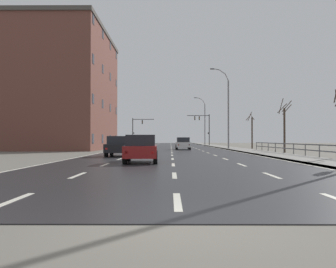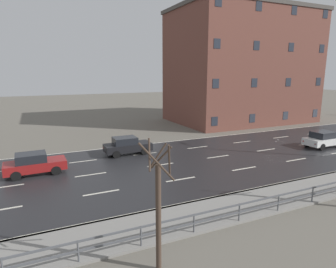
{
  "view_description": "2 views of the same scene",
  "coord_description": "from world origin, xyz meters",
  "px_view_note": "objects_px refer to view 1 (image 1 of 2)",
  "views": [
    {
      "loc": [
        -0.15,
        -5.53,
        1.33
      ],
      "look_at": [
        -0.57,
        59.91,
        2.3
      ],
      "focal_mm": 38.27,
      "sensor_mm": 36.0,
      "label": 1
    },
    {
      "loc": [
        20.19,
        14.97,
        7.16
      ],
      "look_at": [
        0.0,
        24.25,
        2.45
      ],
      "focal_mm": 31.18,
      "sensor_mm": 36.0,
      "label": 2
    }
  ],
  "objects_px": {
    "street_lamp_midground": "(227,110)",
    "traffic_signal_left": "(137,128)",
    "street_lamp_distant": "(204,122)",
    "car_far_left": "(141,149)",
    "car_near_left": "(119,146)",
    "brick_building": "(60,91)",
    "traffic_signal_right": "(204,124)",
    "car_near_right": "(183,143)"
  },
  "relations": [
    {
      "from": "street_lamp_midground",
      "to": "brick_building",
      "type": "distance_m",
      "value": 22.83
    },
    {
      "from": "traffic_signal_left",
      "to": "brick_building",
      "type": "height_order",
      "value": "brick_building"
    },
    {
      "from": "car_far_left",
      "to": "brick_building",
      "type": "xyz_separation_m",
      "value": [
        -13.41,
        28.44,
        7.17
      ]
    },
    {
      "from": "street_lamp_midground",
      "to": "traffic_signal_left",
      "type": "distance_m",
      "value": 29.75
    },
    {
      "from": "traffic_signal_left",
      "to": "car_far_left",
      "type": "height_order",
      "value": "traffic_signal_left"
    },
    {
      "from": "car_near_left",
      "to": "brick_building",
      "type": "bearing_deg",
      "value": 117.79
    },
    {
      "from": "street_lamp_midground",
      "to": "car_near_right",
      "type": "xyz_separation_m",
      "value": [
        -5.97,
        -1.89,
        -4.5
      ]
    },
    {
      "from": "car_near_left",
      "to": "car_far_left",
      "type": "bearing_deg",
      "value": -73.18
    },
    {
      "from": "brick_building",
      "to": "street_lamp_midground",
      "type": "bearing_deg",
      "value": -2.38
    },
    {
      "from": "street_lamp_distant",
      "to": "traffic_signal_right",
      "type": "relative_size",
      "value": 1.66
    },
    {
      "from": "traffic_signal_left",
      "to": "street_lamp_distant",
      "type": "bearing_deg",
      "value": 23.99
    },
    {
      "from": "traffic_signal_left",
      "to": "car_far_left",
      "type": "relative_size",
      "value": 1.37
    },
    {
      "from": "street_lamp_distant",
      "to": "car_far_left",
      "type": "xyz_separation_m",
      "value": [
        -9.24,
        -59.88,
        -4.45
      ]
    },
    {
      "from": "car_near_left",
      "to": "street_lamp_distant",
      "type": "bearing_deg",
      "value": 77.37
    },
    {
      "from": "car_far_left",
      "to": "car_near_right",
      "type": "height_order",
      "value": "same"
    },
    {
      "from": "car_near_right",
      "to": "traffic_signal_right",
      "type": "bearing_deg",
      "value": 78.49
    },
    {
      "from": "traffic_signal_right",
      "to": "street_lamp_distant",
      "type": "bearing_deg",
      "value": 84.23
    },
    {
      "from": "traffic_signal_left",
      "to": "car_near_left",
      "type": "height_order",
      "value": "traffic_signal_left"
    },
    {
      "from": "street_lamp_midground",
      "to": "car_near_left",
      "type": "xyz_separation_m",
      "value": [
        -11.54,
        -19.97,
        -4.5
      ]
    },
    {
      "from": "car_near_left",
      "to": "car_near_right",
      "type": "height_order",
      "value": "same"
    },
    {
      "from": "street_lamp_distant",
      "to": "car_near_right",
      "type": "height_order",
      "value": "street_lamp_distant"
    },
    {
      "from": "traffic_signal_right",
      "to": "traffic_signal_left",
      "type": "xyz_separation_m",
      "value": [
        -13.93,
        -0.33,
        -0.68
      ]
    },
    {
      "from": "street_lamp_distant",
      "to": "traffic_signal_right",
      "type": "xyz_separation_m",
      "value": [
        -0.62,
        -6.14,
        -0.85
      ]
    },
    {
      "from": "street_lamp_midground",
      "to": "traffic_signal_left",
      "type": "relative_size",
      "value": 1.9
    },
    {
      "from": "street_lamp_midground",
      "to": "street_lamp_distant",
      "type": "bearing_deg",
      "value": 90.0
    },
    {
      "from": "street_lamp_distant",
      "to": "car_near_left",
      "type": "height_order",
      "value": "street_lamp_distant"
    },
    {
      "from": "street_lamp_midground",
      "to": "traffic_signal_left",
      "type": "xyz_separation_m",
      "value": [
        -14.54,
        25.9,
        -1.57
      ]
    },
    {
      "from": "street_lamp_distant",
      "to": "car_far_left",
      "type": "relative_size",
      "value": 2.58
    },
    {
      "from": "car_near_left",
      "to": "traffic_signal_left",
      "type": "bearing_deg",
      "value": 93.55
    },
    {
      "from": "street_lamp_distant",
      "to": "brick_building",
      "type": "relative_size",
      "value": 0.54
    },
    {
      "from": "street_lamp_midground",
      "to": "street_lamp_distant",
      "type": "relative_size",
      "value": 1.01
    },
    {
      "from": "street_lamp_midground",
      "to": "car_far_left",
      "type": "xyz_separation_m",
      "value": [
        -9.24,
        -27.5,
        -4.5
      ]
    },
    {
      "from": "brick_building",
      "to": "car_near_left",
      "type": "bearing_deg",
      "value": -62.02
    },
    {
      "from": "street_lamp_midground",
      "to": "car_near_left",
      "type": "relative_size",
      "value": 2.64
    },
    {
      "from": "car_near_left",
      "to": "brick_building",
      "type": "relative_size",
      "value": 0.21
    },
    {
      "from": "street_lamp_midground",
      "to": "street_lamp_distant",
      "type": "distance_m",
      "value": 32.38
    },
    {
      "from": "street_lamp_distant",
      "to": "car_near_right",
      "type": "xyz_separation_m",
      "value": [
        -5.97,
        -34.27,
        -4.45
      ]
    },
    {
      "from": "street_lamp_distant",
      "to": "traffic_signal_left",
      "type": "xyz_separation_m",
      "value": [
        -14.55,
        -6.47,
        -1.53
      ]
    },
    {
      "from": "traffic_signal_right",
      "to": "brick_building",
      "type": "relative_size",
      "value": 0.32
    },
    {
      "from": "car_far_left",
      "to": "street_lamp_midground",
      "type": "bearing_deg",
      "value": 69.42
    },
    {
      "from": "street_lamp_midground",
      "to": "car_far_left",
      "type": "bearing_deg",
      "value": -108.56
    },
    {
      "from": "car_far_left",
      "to": "traffic_signal_right",
      "type": "bearing_deg",
      "value": 78.87
    }
  ]
}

